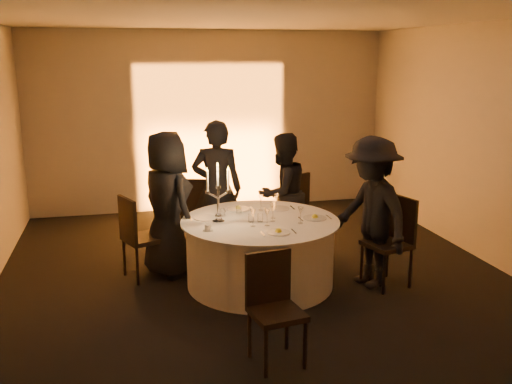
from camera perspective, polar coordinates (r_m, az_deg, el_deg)
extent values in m
plane|color=black|center=(6.72, 0.40, -9.13)|extent=(7.00, 7.00, 0.00)
plane|color=silver|center=(6.22, 0.45, 17.32)|extent=(7.00, 7.00, 0.00)
plane|color=#B8B3AB|center=(9.70, -4.57, 7.05)|extent=(7.00, 0.00, 7.00)
plane|color=#B8B3AB|center=(3.12, 16.11, -7.47)|extent=(7.00, 0.00, 7.00)
plane|color=#B8B3AB|center=(7.59, 23.06, 4.20)|extent=(0.00, 7.00, 7.00)
cube|color=black|center=(9.68, -4.13, -1.71)|extent=(0.25, 0.12, 0.10)
cylinder|color=black|center=(6.72, 0.40, -9.01)|extent=(0.60, 0.60, 0.03)
cylinder|color=black|center=(6.59, 0.41, -6.12)|extent=(0.20, 0.20, 0.75)
cylinder|color=white|center=(6.59, 0.41, -6.12)|extent=(1.68, 1.68, 0.75)
cylinder|color=white|center=(6.47, 0.41, -2.90)|extent=(1.80, 1.80, 0.02)
cube|color=black|center=(6.89, -11.10, -4.58)|extent=(0.57, 0.57, 0.05)
cube|color=black|center=(6.73, -12.73, -2.67)|extent=(0.20, 0.42, 0.50)
cylinder|color=black|center=(6.88, -8.91, -6.66)|extent=(0.04, 0.04, 0.47)
cylinder|color=black|center=(7.20, -10.29, -5.79)|extent=(0.04, 0.04, 0.47)
cylinder|color=black|center=(6.73, -11.78, -7.24)|extent=(0.04, 0.04, 0.47)
cylinder|color=black|center=(7.06, -13.04, -6.33)|extent=(0.04, 0.04, 0.47)
cube|color=black|center=(8.14, -5.99, -1.79)|extent=(0.51, 0.51, 0.05)
cube|color=black|center=(7.90, -6.22, -0.37)|extent=(0.41, 0.15, 0.47)
cylinder|color=black|center=(8.35, -4.58, -3.00)|extent=(0.04, 0.04, 0.44)
cylinder|color=black|center=(8.40, -6.97, -2.96)|extent=(0.04, 0.04, 0.44)
cylinder|color=black|center=(8.01, -4.88, -3.72)|extent=(0.04, 0.04, 0.44)
cylinder|color=black|center=(8.06, -7.36, -3.67)|extent=(0.04, 0.04, 0.44)
cube|color=black|center=(8.20, 3.26, -1.48)|extent=(0.58, 0.58, 0.05)
cube|color=black|center=(8.00, 4.24, 0.08)|extent=(0.40, 0.23, 0.49)
cylinder|color=black|center=(8.51, 3.27, -2.58)|extent=(0.04, 0.04, 0.46)
cylinder|color=black|center=(8.27, 1.44, -3.05)|extent=(0.04, 0.04, 0.46)
cylinder|color=black|center=(8.27, 5.03, -3.11)|extent=(0.04, 0.04, 0.46)
cylinder|color=black|center=(8.02, 3.19, -3.61)|extent=(0.04, 0.04, 0.46)
cube|color=black|center=(6.67, 12.96, -5.14)|extent=(0.55, 0.55, 0.05)
cube|color=black|center=(6.72, 14.39, -2.58)|extent=(0.16, 0.45, 0.52)
cylinder|color=black|center=(6.77, 10.52, -7.00)|extent=(0.04, 0.04, 0.48)
cylinder|color=black|center=(6.50, 12.69, -8.00)|extent=(0.04, 0.04, 0.48)
cylinder|color=black|center=(7.01, 12.99, -6.40)|extent=(0.04, 0.04, 0.48)
cylinder|color=black|center=(6.75, 15.18, -7.33)|extent=(0.04, 0.04, 0.48)
cube|color=black|center=(4.94, 2.11, -12.05)|extent=(0.48, 0.48, 0.05)
cube|color=black|center=(4.99, 1.22, -8.50)|extent=(0.42, 0.11, 0.48)
cylinder|color=black|center=(4.84, 1.00, -15.77)|extent=(0.04, 0.04, 0.45)
cylinder|color=black|center=(4.97, 4.92, -14.93)|extent=(0.04, 0.04, 0.45)
cylinder|color=black|center=(5.13, -0.65, -13.95)|extent=(0.04, 0.04, 0.45)
cylinder|color=black|center=(5.26, 3.08, -13.24)|extent=(0.04, 0.04, 0.45)
imported|color=black|center=(6.81, -8.85, -1.25)|extent=(0.90, 1.01, 1.74)
imported|color=black|center=(7.42, -3.94, 0.32)|extent=(0.75, 0.59, 1.80)
imported|color=black|center=(7.58, 2.65, -0.11)|extent=(0.97, 0.90, 1.60)
imported|color=black|center=(6.56, 11.46, -2.02)|extent=(0.89, 1.24, 1.72)
cylinder|color=white|center=(6.54, -5.05, -2.60)|extent=(0.27, 0.27, 0.01)
cube|color=silver|center=(6.52, -6.52, -2.70)|extent=(0.01, 0.17, 0.01)
cube|color=silver|center=(6.57, -3.58, -2.52)|extent=(0.02, 0.17, 0.01)
cylinder|color=white|center=(6.90, -1.79, -1.71)|extent=(0.28, 0.28, 0.01)
cube|color=silver|center=(6.87, -3.18, -1.80)|extent=(0.02, 0.17, 0.01)
cube|color=silver|center=(6.93, -0.41, -1.63)|extent=(0.01, 0.17, 0.01)
sphere|color=yellow|center=(6.89, -1.79, -1.37)|extent=(0.07, 0.07, 0.07)
cylinder|color=white|center=(6.92, 2.32, -1.65)|extent=(0.25, 0.25, 0.01)
cube|color=silver|center=(6.88, 0.95, -1.75)|extent=(0.02, 0.17, 0.01)
cube|color=silver|center=(6.97, 3.66, -1.57)|extent=(0.01, 0.17, 0.01)
cylinder|color=white|center=(6.55, 5.90, -2.60)|extent=(0.27, 0.27, 0.01)
cube|color=silver|center=(6.50, 4.49, -2.71)|extent=(0.02, 0.17, 0.01)
cube|color=silver|center=(6.61, 7.30, -2.51)|extent=(0.01, 0.17, 0.01)
sphere|color=yellow|center=(6.54, 5.91, -2.25)|extent=(0.07, 0.07, 0.07)
cylinder|color=white|center=(6.00, 2.25, -4.06)|extent=(0.25, 0.25, 0.01)
cube|color=silver|center=(5.96, 0.67, -4.19)|extent=(0.01, 0.17, 0.01)
cube|color=silver|center=(6.05, 3.80, -3.95)|extent=(0.02, 0.17, 0.01)
sphere|color=yellow|center=(5.99, 2.25, -3.68)|extent=(0.07, 0.07, 0.07)
cylinder|color=white|center=(6.11, -4.82, -3.80)|extent=(0.11, 0.11, 0.01)
cylinder|color=white|center=(6.10, -4.83, -3.50)|extent=(0.07, 0.07, 0.06)
cylinder|color=silver|center=(6.37, -3.77, -2.99)|extent=(0.14, 0.14, 0.02)
sphere|color=silver|center=(6.36, -3.78, -2.44)|extent=(0.07, 0.07, 0.07)
cylinder|color=silver|center=(6.32, -3.80, -1.23)|extent=(0.03, 0.03, 0.36)
cylinder|color=silver|center=(6.27, -3.83, 0.51)|extent=(0.06, 0.06, 0.03)
cylinder|color=white|center=(6.25, -3.85, 1.60)|extent=(0.02, 0.02, 0.23)
cone|color=yellow|center=(6.22, -3.87, 2.84)|extent=(0.02, 0.02, 0.04)
cylinder|color=silver|center=(6.28, -4.34, -0.33)|extent=(0.13, 0.02, 0.09)
cylinder|color=silver|center=(6.27, -4.87, -0.02)|extent=(0.06, 0.06, 0.03)
cylinder|color=white|center=(6.24, -4.90, 1.07)|extent=(0.02, 0.02, 0.23)
cone|color=yellow|center=(6.21, -4.92, 2.31)|extent=(0.02, 0.02, 0.04)
cylinder|color=silver|center=(6.30, -3.29, -0.27)|extent=(0.13, 0.02, 0.09)
cylinder|color=silver|center=(6.30, -2.77, 0.09)|extent=(0.06, 0.06, 0.03)
cylinder|color=white|center=(6.28, -2.79, 1.18)|extent=(0.02, 0.02, 0.23)
cone|color=yellow|center=(6.25, -2.80, 2.41)|extent=(0.02, 0.02, 0.04)
cylinder|color=silver|center=(6.35, 4.47, -3.13)|extent=(0.06, 0.06, 0.01)
cylinder|color=silver|center=(6.34, 4.47, -2.68)|extent=(0.01, 0.01, 0.10)
cone|color=silver|center=(6.31, 4.49, -1.89)|extent=(0.07, 0.07, 0.09)
cylinder|color=silver|center=(6.91, 2.05, -1.71)|extent=(0.06, 0.06, 0.01)
cylinder|color=silver|center=(6.90, 2.05, -1.29)|extent=(0.01, 0.01, 0.10)
cone|color=silver|center=(6.88, 2.06, -0.57)|extent=(0.07, 0.07, 0.09)
cylinder|color=silver|center=(6.42, 1.68, -2.92)|extent=(0.06, 0.06, 0.01)
cylinder|color=silver|center=(6.40, 1.68, -2.48)|extent=(0.01, 0.01, 0.10)
cone|color=silver|center=(6.38, 1.69, -1.70)|extent=(0.07, 0.07, 0.09)
cylinder|color=silver|center=(6.86, 0.50, -1.81)|extent=(0.06, 0.06, 0.01)
cylinder|color=silver|center=(6.85, 0.50, -1.40)|extent=(0.01, 0.01, 0.10)
cone|color=silver|center=(6.83, 0.51, -0.67)|extent=(0.07, 0.07, 0.09)
cylinder|color=silver|center=(6.25, 1.12, -3.36)|extent=(0.06, 0.06, 0.01)
cylinder|color=silver|center=(6.24, 1.12, -2.90)|extent=(0.01, 0.01, 0.10)
cone|color=silver|center=(6.21, 1.12, -2.10)|extent=(0.07, 0.07, 0.09)
cylinder|color=silver|center=(6.23, -0.31, -3.43)|extent=(0.06, 0.06, 0.01)
cylinder|color=silver|center=(6.21, -0.31, -2.97)|extent=(0.01, 0.01, 0.10)
cone|color=silver|center=(6.19, -0.31, -2.17)|extent=(0.07, 0.07, 0.09)
cylinder|color=silver|center=(6.53, 1.72, -2.63)|extent=(0.06, 0.06, 0.01)
cylinder|color=silver|center=(6.52, 1.72, -2.19)|extent=(0.01, 0.01, 0.10)
cone|color=silver|center=(6.49, 1.73, -1.42)|extent=(0.07, 0.07, 0.09)
cylinder|color=silver|center=(6.39, 0.42, -2.60)|extent=(0.07, 0.07, 0.09)
cylinder|color=silver|center=(6.71, -1.73, -1.81)|extent=(0.07, 0.07, 0.09)
cylinder|color=silver|center=(6.61, -3.38, -2.06)|extent=(0.07, 0.07, 0.09)
cylinder|color=silver|center=(6.38, -0.50, -2.61)|extent=(0.07, 0.07, 0.09)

